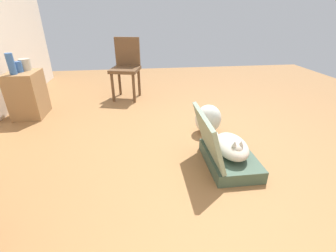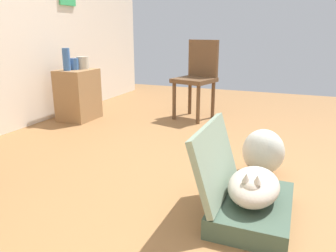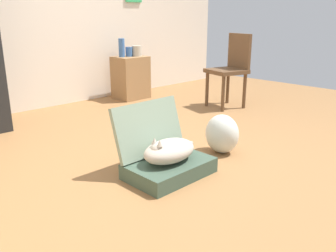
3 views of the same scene
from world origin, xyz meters
name	(u,v)px [view 2 (image 2 of 3)]	position (x,y,z in m)	size (l,w,h in m)	color
ground_plane	(199,179)	(0.00, 0.00, 0.00)	(7.68, 7.68, 0.00)	olive
suitcase_base	(252,208)	(-0.37, -0.43, 0.06)	(0.63, 0.42, 0.12)	#384C3D
suitcase_lid	(215,160)	(-0.37, -0.20, 0.32)	(0.63, 0.42, 0.04)	gray
cat	(254,186)	(-0.38, -0.43, 0.20)	(0.52, 0.28, 0.21)	#B2A899
plastic_bag_white	(263,152)	(0.29, -0.40, 0.17)	(0.26, 0.31, 0.34)	silver
side_table	(78,95)	(1.09, 1.85, 0.30)	(0.45, 0.37, 0.60)	olive
vase_tall	(66,59)	(0.98, 1.89, 0.73)	(0.08, 0.08, 0.25)	#38609E
vase_short	(83,63)	(1.20, 1.83, 0.67)	(0.14, 0.14, 0.14)	#B7AD99
vase_round	(74,64)	(1.09, 1.87, 0.67)	(0.10, 0.10, 0.13)	#38609E
chair	(197,76)	(1.71, 0.55, 0.52)	(0.52, 0.52, 0.94)	brown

